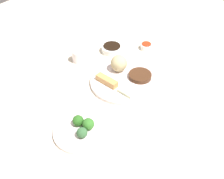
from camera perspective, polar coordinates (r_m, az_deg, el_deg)
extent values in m
cube|color=beige|center=(1.24, 2.01, 0.35)|extent=(2.20, 2.20, 0.02)
cylinder|color=white|center=(1.25, 2.32, 1.59)|extent=(0.29, 0.29, 0.02)
sphere|color=tan|center=(1.27, 1.39, 5.26)|extent=(0.07, 0.07, 0.07)
cube|color=tan|center=(1.22, -1.05, 1.77)|extent=(0.10, 0.03, 0.03)
cube|color=beige|center=(1.18, 3.39, -0.14)|extent=(0.07, 0.07, 0.01)
cylinder|color=#462917|center=(1.25, 5.63, 2.77)|extent=(0.10, 0.10, 0.02)
cylinder|color=white|center=(1.05, -6.21, -8.28)|extent=(0.20, 0.20, 0.01)
sphere|color=#346237|center=(1.01, -6.02, -8.56)|extent=(0.04, 0.04, 0.04)
sphere|color=#2B6520|center=(1.05, -6.79, -6.19)|extent=(0.04, 0.04, 0.04)
sphere|color=#337227|center=(1.04, -4.76, -6.89)|extent=(0.04, 0.04, 0.04)
cylinder|color=white|center=(1.43, -0.02, 8.12)|extent=(0.10, 0.10, 0.03)
cylinder|color=black|center=(1.42, -0.02, 8.71)|extent=(0.08, 0.08, 0.00)
cylinder|color=white|center=(1.47, 6.85, 8.52)|extent=(0.06, 0.06, 0.03)
cylinder|color=red|center=(1.46, 6.89, 9.02)|extent=(0.05, 0.05, 0.00)
cylinder|color=white|center=(1.37, -6.81, 6.65)|extent=(0.06, 0.06, 0.06)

